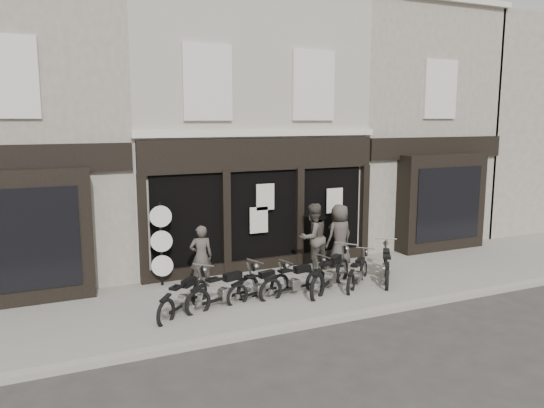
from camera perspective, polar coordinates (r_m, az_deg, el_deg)
name	(u,v)px	position (r m, az deg, el deg)	size (l,w,h in m)	color
ground_plane	(312,303)	(13.16, 4.31, -10.62)	(90.00, 90.00, 0.00)	#2D2B28
pavement	(295,290)	(13.89, 2.49, -9.26)	(30.00, 4.20, 0.12)	slate
kerb	(339,318)	(12.13, 7.23, -12.09)	(30.00, 0.25, 0.13)	gray
central_building	(227,130)	(17.83, -4.90, 7.94)	(7.30, 6.22, 8.34)	#A29B8B
neighbour_left	(15,133)	(16.73, -25.91, 6.85)	(5.60, 6.73, 8.34)	#9F9587
neighbour_right	(385,130)	(20.81, 12.01, 7.83)	(5.60, 6.73, 8.34)	#9F9587
filler_right	(533,127)	(26.54, 26.28, 7.47)	(11.00, 6.00, 8.20)	#9F9587
motorcycle_0	(184,300)	(12.35, -9.43, -10.11)	(1.67, 1.59, 1.00)	black
motorcycle_1	(225,293)	(12.62, -5.09, -9.52)	(2.09, 0.96, 1.04)	black
motorcycle_2	(260,288)	(13.09, -1.30, -9.03)	(1.88, 0.74, 0.91)	black
motorcycle_3	(295,284)	(13.34, 2.48, -8.54)	(2.06, 0.65, 0.99)	black
motorcycle_4	(331,276)	(13.80, 6.33, -7.75)	(2.03, 1.62, 1.13)	black
motorcycle_5	(358,275)	(14.23, 9.20, -7.60)	(1.59, 1.49, 0.94)	black
motorcycle_6	(386,268)	(14.87, 12.17, -6.77)	(1.50, 1.92, 1.06)	black
man_left	(201,256)	(13.88, -7.63, -5.59)	(0.59, 0.39, 1.63)	#443D38
man_centre	(313,237)	(15.22, 4.41, -3.58)	(0.95, 0.74, 1.96)	#49443B
man_right	(339,236)	(15.75, 7.27, -3.38)	(0.91, 0.59, 1.86)	#403A36
advert_sign_post	(161,248)	(14.11, -11.81, -4.64)	(0.56, 0.36, 2.32)	black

